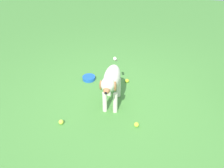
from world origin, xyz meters
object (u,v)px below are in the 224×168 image
water_bowl (89,78)px  tennis_ball_2 (136,125)px  tennis_ball_1 (61,122)px  dog (111,80)px  tennis_ball_0 (127,81)px

water_bowl → tennis_ball_2: bearing=47.6°
tennis_ball_1 → water_bowl: (-1.13, -0.03, -0.00)m
tennis_ball_1 → water_bowl: 1.13m
dog → tennis_ball_1: 0.87m
tennis_ball_0 → tennis_ball_2: size_ratio=1.00×
dog → tennis_ball_1: bearing=-51.1°
water_bowl → dog: bearing=44.5°
dog → tennis_ball_0: bearing=165.3°
tennis_ball_1 → tennis_ball_2: size_ratio=1.00×
dog → tennis_ball_2: (0.34, 0.44, -0.40)m
tennis_ball_0 → tennis_ball_2: (1.00, 0.35, 0.00)m
tennis_ball_1 → tennis_ball_2: same height
tennis_ball_1 → water_bowl: size_ratio=0.30×
tennis_ball_0 → tennis_ball_1: (1.22, -0.63, 0.00)m
tennis_ball_0 → water_bowl: size_ratio=0.30×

